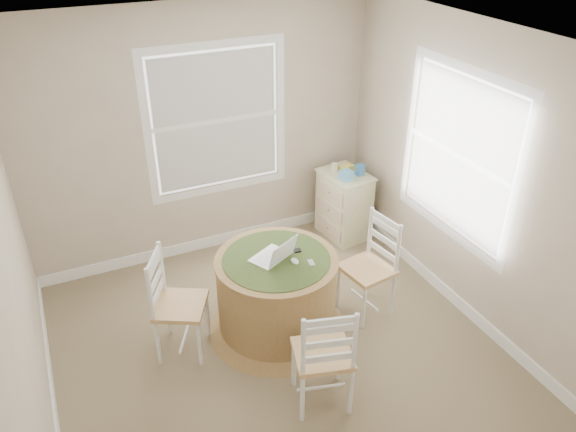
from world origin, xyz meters
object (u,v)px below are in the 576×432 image
laptop (274,256)px  chair_right (367,269)px  round_table (277,291)px  chair_left (180,305)px  corner_chest (344,205)px  chair_near (323,353)px

laptop → chair_right: bearing=143.4°
round_table → chair_left: 0.83m
round_table → corner_chest: bearing=50.1°
chair_left → chair_near: bearing=-112.9°
chair_near → round_table: bearing=-76.3°
round_table → chair_right: size_ratio=1.29×
chair_left → corner_chest: size_ratio=1.24×
chair_right → chair_near: bearing=-57.2°
chair_near → chair_right: (0.86, 0.77, 0.00)m
chair_right → laptop: (-0.86, 0.13, 0.31)m
laptop → corner_chest: 1.80m
corner_chest → round_table: bearing=-146.5°
chair_near → corner_chest: (1.34, 2.03, -0.09)m
round_table → chair_left: chair_left is taller
chair_right → corner_chest: (0.48, 1.26, -0.09)m
round_table → chair_left: size_ratio=1.29×
round_table → chair_near: chair_near is taller
round_table → laptop: 0.37m
chair_near → chair_right: size_ratio=1.00×
round_table → chair_right: chair_right is taller
round_table → corner_chest: 1.74m
chair_near → chair_right: 1.15m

